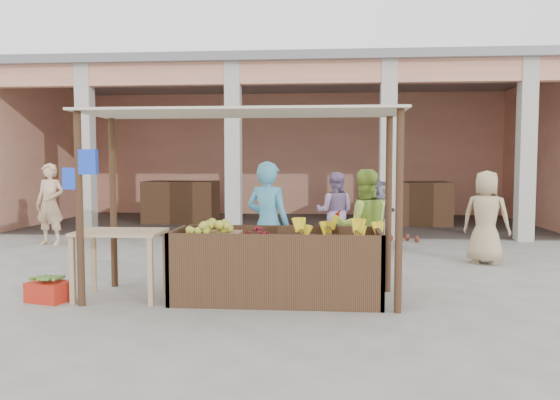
# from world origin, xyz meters

# --- Properties ---
(ground) EXTENTS (60.00, 60.00, 0.00)m
(ground) POSITION_xyz_m (0.00, 0.00, 0.00)
(ground) COLOR slate
(ground) RESTS_ON ground
(market_building) EXTENTS (14.40, 6.40, 4.20)m
(market_building) POSITION_xyz_m (0.05, 8.93, 2.70)
(market_building) COLOR #E19976
(market_building) RESTS_ON ground
(fruit_stall) EXTENTS (2.60, 0.95, 0.80)m
(fruit_stall) POSITION_xyz_m (0.50, 0.00, 0.40)
(fruit_stall) COLOR #49301D
(fruit_stall) RESTS_ON ground
(stall_awning) EXTENTS (4.09, 1.35, 2.39)m
(stall_awning) POSITION_xyz_m (-0.01, 0.06, 1.98)
(stall_awning) COLOR #49301D
(stall_awning) RESTS_ON ground
(banana_heap) EXTENTS (1.15, 0.63, 0.21)m
(banana_heap) POSITION_xyz_m (1.28, 0.05, 0.90)
(banana_heap) COLOR yellow
(banana_heap) RESTS_ON fruit_stall
(melon_tray) EXTENTS (0.67, 0.58, 0.19)m
(melon_tray) POSITION_xyz_m (-0.31, -0.03, 0.89)
(melon_tray) COLOR #93714C
(melon_tray) RESTS_ON fruit_stall
(berry_heap) EXTENTS (0.41, 0.34, 0.13)m
(berry_heap) POSITION_xyz_m (0.24, 0.05, 0.87)
(berry_heap) COLOR maroon
(berry_heap) RESTS_ON fruit_stall
(side_table) EXTENTS (1.10, 0.74, 0.88)m
(side_table) POSITION_xyz_m (-1.50, -0.08, 0.74)
(side_table) COLOR tan
(side_table) RESTS_ON ground
(papaya_pile) EXTENTS (0.62, 0.36, 0.18)m
(papaya_pile) POSITION_xyz_m (-1.50, -0.08, 0.97)
(papaya_pile) COLOR #4D892D
(papaya_pile) RESTS_ON side_table
(red_crate) EXTENTS (0.55, 0.46, 0.25)m
(red_crate) POSITION_xyz_m (-2.35, -0.29, 0.13)
(red_crate) COLOR red
(red_crate) RESTS_ON ground
(plantain_bundle) EXTENTS (0.36, 0.25, 0.07)m
(plantain_bundle) POSITION_xyz_m (-2.35, -0.29, 0.29)
(plantain_bundle) COLOR #4F832F
(plantain_bundle) RESTS_ON red_crate
(produce_sacks) EXTENTS (1.00, 0.75, 0.60)m
(produce_sacks) POSITION_xyz_m (2.83, 5.26, 0.30)
(produce_sacks) COLOR maroon
(produce_sacks) RESTS_ON ground
(vendor_blue) EXTENTS (0.85, 0.74, 1.88)m
(vendor_blue) POSITION_xyz_m (0.31, 0.75, 0.94)
(vendor_blue) COLOR #4CAACD
(vendor_blue) RESTS_ON ground
(vendor_green) EXTENTS (0.89, 0.59, 1.73)m
(vendor_green) POSITION_xyz_m (1.66, 1.04, 0.87)
(vendor_green) COLOR #A0C643
(vendor_green) RESTS_ON ground
(motorcycle) EXTENTS (0.86, 1.92, 0.97)m
(motorcycle) POSITION_xyz_m (0.85, 2.41, 0.48)
(motorcycle) COLOR #A51704
(motorcycle) RESTS_ON ground
(shopper_c) EXTENTS (1.02, 0.88, 1.78)m
(shopper_c) POSITION_xyz_m (3.86, 2.79, 0.89)
(shopper_c) COLOR tan
(shopper_c) RESTS_ON ground
(shopper_d) EXTENTS (1.01, 1.47, 1.47)m
(shopper_d) POSITION_xyz_m (2.15, 4.18, 0.73)
(shopper_d) COLOR #545360
(shopper_d) RESTS_ON ground
(shopper_e) EXTENTS (0.72, 0.58, 1.79)m
(shopper_e) POSITION_xyz_m (-4.69, 4.27, 0.90)
(shopper_e) COLOR tan
(shopper_e) RESTS_ON ground
(shopper_f) EXTENTS (0.89, 0.60, 1.69)m
(shopper_f) POSITION_xyz_m (1.30, 3.92, 0.85)
(shopper_f) COLOR gray
(shopper_f) RESTS_ON ground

